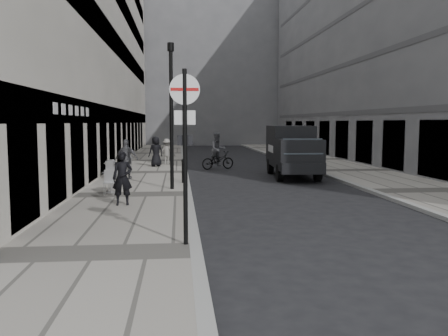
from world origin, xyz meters
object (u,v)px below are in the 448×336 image
(sign_post, at_px, (185,133))
(lamppost, at_px, (171,109))
(walking_man, at_px, (122,178))
(cyclist, at_px, (218,155))
(panel_van, at_px, (292,148))

(sign_post, bearing_deg, lamppost, 90.86)
(walking_man, distance_m, sign_post, 5.52)
(cyclist, bearing_deg, sign_post, -117.88)
(sign_post, height_order, cyclist, sign_post)
(sign_post, distance_m, panel_van, 14.12)
(sign_post, bearing_deg, cyclist, 81.18)
(lamppost, height_order, panel_van, lamppost)
(sign_post, xyz_separation_m, lamppost, (-0.40, 8.42, 0.74))
(sign_post, height_order, lamppost, lamppost)
(walking_man, height_order, sign_post, sign_post)
(walking_man, distance_m, lamppost, 4.38)
(lamppost, xyz_separation_m, cyclist, (2.49, 8.68, -2.37))
(sign_post, distance_m, cyclist, 17.31)
(walking_man, xyz_separation_m, cyclist, (3.96, 12.14, -0.13))
(lamppost, bearing_deg, cyclist, 74.01)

